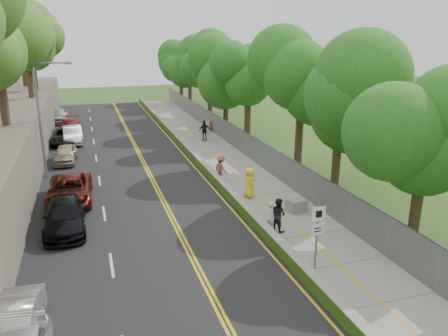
{
  "coord_description": "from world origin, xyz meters",
  "views": [
    {
      "loc": [
        -7.69,
        -17.59,
        9.64
      ],
      "look_at": [
        0.5,
        8.0,
        1.4
      ],
      "focal_mm": 35.0,
      "sensor_mm": 36.0,
      "label": 1
    }
  ],
  "objects_px": {
    "signpost": "(318,228)",
    "person_far": "(205,131)",
    "car_2": "(70,190)",
    "painter_0": "(249,183)",
    "construction_barrel": "(208,126)",
    "car_1": "(6,336)",
    "concrete_block": "(296,205)",
    "streetlight": "(42,112)"
  },
  "relations": [
    {
      "from": "signpost",
      "to": "person_far",
      "type": "bearing_deg",
      "value": 85.86
    },
    {
      "from": "car_2",
      "to": "painter_0",
      "type": "bearing_deg",
      "value": -11.47
    },
    {
      "from": "person_far",
      "to": "car_2",
      "type": "bearing_deg",
      "value": 45.68
    },
    {
      "from": "construction_barrel",
      "to": "car_1",
      "type": "xyz_separation_m",
      "value": [
        -14.9,
        -30.32,
        0.27
      ]
    },
    {
      "from": "signpost",
      "to": "concrete_block",
      "type": "bearing_deg",
      "value": 70.33
    },
    {
      "from": "painter_0",
      "to": "signpost",
      "type": "bearing_deg",
      "value": 171.93
    },
    {
      "from": "concrete_block",
      "to": "car_2",
      "type": "bearing_deg",
      "value": 155.97
    },
    {
      "from": "construction_barrel",
      "to": "concrete_block",
      "type": "height_order",
      "value": "construction_barrel"
    },
    {
      "from": "streetlight",
      "to": "concrete_block",
      "type": "bearing_deg",
      "value": -38.84
    },
    {
      "from": "signpost",
      "to": "person_far",
      "type": "height_order",
      "value": "signpost"
    },
    {
      "from": "painter_0",
      "to": "car_1",
      "type": "bearing_deg",
      "value": 126.38
    },
    {
      "from": "signpost",
      "to": "car_1",
      "type": "bearing_deg",
      "value": -170.82
    },
    {
      "from": "car_1",
      "to": "painter_0",
      "type": "distance_m",
      "value": 16.19
    },
    {
      "from": "concrete_block",
      "to": "car_1",
      "type": "height_order",
      "value": "car_1"
    },
    {
      "from": "signpost",
      "to": "person_far",
      "type": "relative_size",
      "value": 1.61
    },
    {
      "from": "streetlight",
      "to": "construction_barrel",
      "type": "height_order",
      "value": "streetlight"
    },
    {
      "from": "car_1",
      "to": "person_far",
      "type": "relative_size",
      "value": 2.47
    },
    {
      "from": "concrete_block",
      "to": "car_1",
      "type": "bearing_deg",
      "value": -150.22
    },
    {
      "from": "streetlight",
      "to": "painter_0",
      "type": "height_order",
      "value": "streetlight"
    },
    {
      "from": "signpost",
      "to": "car_2",
      "type": "bearing_deg",
      "value": 131.26
    },
    {
      "from": "painter_0",
      "to": "construction_barrel",
      "type": "bearing_deg",
      "value": -13.81
    },
    {
      "from": "car_1",
      "to": "person_far",
      "type": "bearing_deg",
      "value": 66.82
    },
    {
      "from": "streetlight",
      "to": "concrete_block",
      "type": "xyz_separation_m",
      "value": [
        13.66,
        -11.0,
        -4.24
      ]
    },
    {
      "from": "streetlight",
      "to": "person_far",
      "type": "xyz_separation_m",
      "value": [
        13.26,
        7.17,
        -3.63
      ]
    },
    {
      "from": "construction_barrel",
      "to": "car_1",
      "type": "distance_m",
      "value": 33.79
    },
    {
      "from": "concrete_block",
      "to": "painter_0",
      "type": "relative_size",
      "value": 0.56
    },
    {
      "from": "streetlight",
      "to": "concrete_block",
      "type": "height_order",
      "value": "streetlight"
    },
    {
      "from": "car_1",
      "to": "painter_0",
      "type": "relative_size",
      "value": 2.53
    },
    {
      "from": "signpost",
      "to": "painter_0",
      "type": "bearing_deg",
      "value": 87.43
    },
    {
      "from": "concrete_block",
      "to": "painter_0",
      "type": "bearing_deg",
      "value": 121.04
    },
    {
      "from": "signpost",
      "to": "car_1",
      "type": "xyz_separation_m",
      "value": [
        -11.65,
        -1.88,
        -1.14
      ]
    },
    {
      "from": "signpost",
      "to": "person_far",
      "type": "xyz_separation_m",
      "value": [
        1.75,
        24.19,
        -0.95
      ]
    },
    {
      "from": "concrete_block",
      "to": "person_far",
      "type": "distance_m",
      "value": 18.19
    },
    {
      "from": "concrete_block",
      "to": "car_1",
      "type": "distance_m",
      "value": 15.91
    },
    {
      "from": "streetlight",
      "to": "signpost",
      "type": "height_order",
      "value": "streetlight"
    },
    {
      "from": "streetlight",
      "to": "construction_barrel",
      "type": "distance_m",
      "value": 19.11
    },
    {
      "from": "car_2",
      "to": "person_far",
      "type": "relative_size",
      "value": 2.8
    },
    {
      "from": "concrete_block",
      "to": "construction_barrel",
      "type": "bearing_deg",
      "value": 87.19
    },
    {
      "from": "streetlight",
      "to": "construction_barrel",
      "type": "bearing_deg",
      "value": 37.73
    },
    {
      "from": "concrete_block",
      "to": "person_far",
      "type": "bearing_deg",
      "value": 91.26
    },
    {
      "from": "painter_0",
      "to": "person_far",
      "type": "distance_m",
      "value": 15.32
    },
    {
      "from": "construction_barrel",
      "to": "car_2",
      "type": "bearing_deg",
      "value": -128.06
    }
  ]
}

